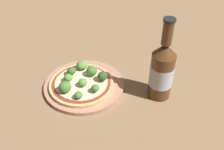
{
  "coord_description": "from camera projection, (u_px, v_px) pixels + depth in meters",
  "views": [
    {
      "loc": [
        -0.08,
        -0.6,
        0.53
      ],
      "look_at": [
        0.08,
        -0.04,
        0.06
      ],
      "focal_mm": 42.0,
      "sensor_mm": 36.0,
      "label": 1
    }
  ],
  "objects": [
    {
      "name": "beer_bottle",
      "position": [
        162.0,
        70.0,
        0.72
      ],
      "size": [
        0.07,
        0.07,
        0.25
      ],
      "color": "#563319",
      "rests_on": "ground_plane"
    },
    {
      "name": "broccoli_floret_1",
      "position": [
        65.0,
        87.0,
        0.74
      ],
      "size": [
        0.04,
        0.04,
        0.03
      ],
      "color": "#89A866",
      "rests_on": "pizza"
    },
    {
      "name": "broccoli_floret_8",
      "position": [
        78.0,
        95.0,
        0.72
      ],
      "size": [
        0.02,
        0.02,
        0.02
      ],
      "color": "#89A866",
      "rests_on": "pizza"
    },
    {
      "name": "broccoli_floret_6",
      "position": [
        82.0,
        65.0,
        0.82
      ],
      "size": [
        0.03,
        0.03,
        0.03
      ],
      "color": "#89A866",
      "rests_on": "pizza"
    },
    {
      "name": "broccoli_floret_5",
      "position": [
        92.0,
        71.0,
        0.79
      ],
      "size": [
        0.03,
        0.03,
        0.03
      ],
      "color": "#89A866",
      "rests_on": "pizza"
    },
    {
      "name": "broccoli_floret_2",
      "position": [
        68.0,
        78.0,
        0.77
      ],
      "size": [
        0.03,
        0.03,
        0.02
      ],
      "color": "#89A866",
      "rests_on": "pizza"
    },
    {
      "name": "broccoli_floret_3",
      "position": [
        95.0,
        88.0,
        0.74
      ],
      "size": [
        0.02,
        0.02,
        0.02
      ],
      "color": "#89A866",
      "rests_on": "pizza"
    },
    {
      "name": "broccoli_floret_4",
      "position": [
        83.0,
        82.0,
        0.76
      ],
      "size": [
        0.03,
        0.03,
        0.02
      ],
      "color": "#89A866",
      "rests_on": "pizza"
    },
    {
      "name": "pizza",
      "position": [
        81.0,
        84.0,
        0.78
      ],
      "size": [
        0.19,
        0.19,
        0.01
      ],
      "color": "tan",
      "rests_on": "plate"
    },
    {
      "name": "plate",
      "position": [
        84.0,
        86.0,
        0.79
      ],
      "size": [
        0.24,
        0.24,
        0.01
      ],
      "color": "tan",
      "rests_on": "ground_plane"
    },
    {
      "name": "broccoli_floret_7",
      "position": [
        103.0,
        76.0,
        0.77
      ],
      "size": [
        0.03,
        0.03,
        0.03
      ],
      "color": "#89A866",
      "rests_on": "pizza"
    },
    {
      "name": "broccoli_floret_0",
      "position": [
        71.0,
        71.0,
        0.79
      ],
      "size": [
        0.03,
        0.03,
        0.03
      ],
      "color": "#89A866",
      "rests_on": "pizza"
    },
    {
      "name": "ground_plane",
      "position": [
        84.0,
        87.0,
        0.8
      ],
      "size": [
        3.0,
        3.0,
        0.0
      ],
      "primitive_type": "plane",
      "color": "#846647"
    }
  ]
}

